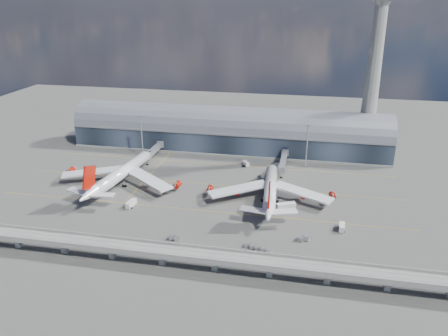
% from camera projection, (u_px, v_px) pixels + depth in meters
% --- Properties ---
extents(ground, '(500.00, 500.00, 0.00)m').
position_uv_depth(ground, '(199.00, 200.00, 213.37)').
color(ground, '#474744').
rests_on(ground, ground).
extents(taxi_lines, '(200.00, 80.12, 0.01)m').
position_uv_depth(taxi_lines, '(209.00, 183.00, 233.50)').
color(taxi_lines, gold).
rests_on(taxi_lines, ground).
extents(terminal, '(200.00, 30.00, 28.00)m').
position_uv_depth(terminal, '(229.00, 132.00, 280.18)').
color(terminal, '#1B232E').
rests_on(terminal, ground).
extents(control_tower, '(19.00, 19.00, 103.00)m').
position_uv_depth(control_tower, '(374.00, 72.00, 254.39)').
color(control_tower, gray).
rests_on(control_tower, ground).
extents(guideway, '(220.00, 8.50, 7.20)m').
position_uv_depth(guideway, '(162.00, 252.00, 161.32)').
color(guideway, gray).
rests_on(guideway, ground).
extents(floodlight_mast_left, '(3.00, 0.70, 25.70)m').
position_uv_depth(floodlight_mast_left, '(142.00, 135.00, 267.46)').
color(floodlight_mast_left, gray).
rests_on(floodlight_mast_left, ground).
extents(floodlight_mast_right, '(3.00, 0.70, 25.70)m').
position_uv_depth(floodlight_mast_right, '(307.00, 145.00, 249.34)').
color(floodlight_mast_right, gray).
rests_on(floodlight_mast_right, ground).
extents(airliner_left, '(66.98, 70.43, 21.45)m').
position_uv_depth(airliner_left, '(120.00, 174.00, 228.36)').
color(airliner_left, white).
rests_on(airliner_left, ground).
extents(airliner_right, '(63.17, 66.03, 20.94)m').
position_uv_depth(airliner_right, '(270.00, 190.00, 211.86)').
color(airliner_right, white).
rests_on(airliner_right, ground).
extents(jet_bridge_left, '(4.40, 28.00, 7.25)m').
position_uv_depth(jet_bridge_left, '(155.00, 150.00, 267.35)').
color(jet_bridge_left, gray).
rests_on(jet_bridge_left, ground).
extents(jet_bridge_right, '(4.40, 32.00, 7.25)m').
position_uv_depth(jet_bridge_right, '(284.00, 160.00, 251.29)').
color(jet_bridge_right, gray).
rests_on(jet_bridge_right, ground).
extents(service_truck_0, '(3.13, 7.38, 2.97)m').
position_uv_depth(service_truck_0, '(131.00, 204.00, 206.70)').
color(service_truck_0, silver).
rests_on(service_truck_0, ground).
extents(service_truck_1, '(4.85, 2.94, 2.63)m').
position_uv_depth(service_truck_1, '(87.00, 189.00, 222.47)').
color(service_truck_1, silver).
rests_on(service_truck_1, ground).
extents(service_truck_2, '(9.32, 6.47, 3.31)m').
position_uv_depth(service_truck_2, '(286.00, 206.00, 203.74)').
color(service_truck_2, silver).
rests_on(service_truck_2, ground).
extents(service_truck_3, '(2.75, 6.02, 2.84)m').
position_uv_depth(service_truck_3, '(342.00, 227.00, 185.89)').
color(service_truck_3, silver).
rests_on(service_truck_3, ground).
extents(service_truck_4, '(3.76, 5.40, 2.86)m').
position_uv_depth(service_truck_4, '(278.00, 167.00, 251.27)').
color(service_truck_4, silver).
rests_on(service_truck_4, ground).
extents(service_truck_5, '(4.86, 5.86, 2.71)m').
position_uv_depth(service_truck_5, '(246.00, 164.00, 255.76)').
color(service_truck_5, silver).
rests_on(service_truck_5, ground).
extents(cargo_train_0, '(5.65, 3.16, 1.83)m').
position_uv_depth(cargo_train_0, '(174.00, 239.00, 178.31)').
color(cargo_train_0, gray).
rests_on(cargo_train_0, ground).
extents(cargo_train_1, '(11.18, 5.04, 1.51)m').
position_uv_depth(cargo_train_1, '(257.00, 248.00, 171.65)').
color(cargo_train_1, gray).
rests_on(cargo_train_1, ground).
extents(cargo_train_2, '(5.47, 3.33, 1.77)m').
position_uv_depth(cargo_train_2, '(303.00, 239.00, 178.08)').
color(cargo_train_2, gray).
rests_on(cargo_train_2, ground).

